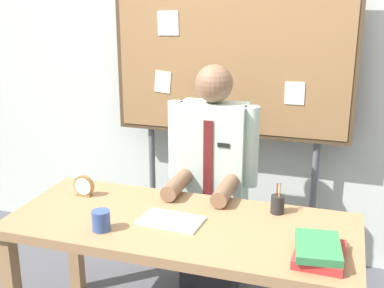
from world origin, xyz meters
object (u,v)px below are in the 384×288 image
coffee_mug (101,221)px  book_stack (319,251)px  open_notebook (171,221)px  bulletin_board (231,61)px  desk (181,238)px  person (212,191)px  pen_holder (278,204)px  desk_clock (84,187)px

coffee_mug → book_stack: bearing=2.4°
open_notebook → book_stack: bearing=-11.1°
bulletin_board → book_stack: bearing=-59.8°
open_notebook → coffee_mug: coffee_mug is taller
desk → person: person is taller
person → pen_holder: bearing=-37.9°
bulletin_board → open_notebook: size_ratio=6.34×
person → coffee_mug: 0.87m
open_notebook → desk_clock: (-0.57, 0.16, 0.05)m
bulletin_board → desk_clock: bulletin_board is taller
open_notebook → desk_clock: 0.60m
open_notebook → pen_holder: 0.56m
open_notebook → desk_clock: size_ratio=2.58×
desk → desk_clock: 0.65m
person → bulletin_board: (-0.00, 0.41, 0.74)m
desk → book_stack: size_ratio=6.01×
bulletin_board → pen_holder: bulletin_board is taller
person → book_stack: (0.68, -0.75, 0.10)m
open_notebook → pen_holder: size_ratio=1.92×
desk → book_stack: bearing=-13.5°
open_notebook → pen_holder: bearing=28.5°
desk_clock → person: bearing=35.7°
bulletin_board → coffee_mug: bearing=-105.5°
person → open_notebook: person is taller
pen_holder → open_notebook: bearing=-151.5°
desk → book_stack: book_stack is taller
bulletin_board → coffee_mug: bulletin_board is taller
person → book_stack: person is taller
coffee_mug → pen_holder: (0.77, 0.45, -0.00)m
desk → open_notebook: (-0.05, -0.02, 0.10)m
bulletin_board → coffee_mug: (-0.33, -1.20, -0.62)m
open_notebook → coffee_mug: bearing=-147.2°
book_stack → pen_holder: (-0.23, 0.41, 0.01)m
person → pen_holder: (0.44, -0.34, 0.12)m
pen_holder → desk_clock: bearing=-174.5°
person → coffee_mug: person is taller
book_stack → open_notebook: (-0.72, 0.14, -0.03)m
desk → pen_holder: (0.44, 0.24, 0.14)m
desk → person: bearing=90.0°
bulletin_board → pen_holder: (0.44, -0.75, -0.62)m
pen_holder → book_stack: bearing=-60.0°
desk → person: size_ratio=1.20×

